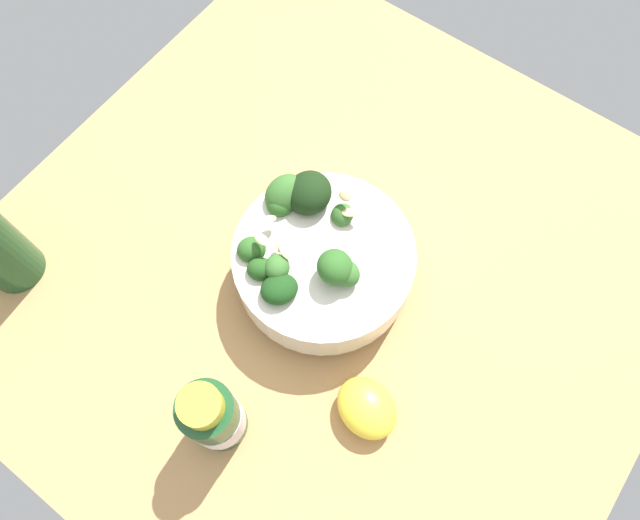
% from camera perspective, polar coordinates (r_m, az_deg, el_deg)
% --- Properties ---
extents(ground_plane, '(0.71, 0.71, 0.05)m').
position_cam_1_polar(ground_plane, '(0.67, 1.19, -1.24)').
color(ground_plane, tan).
extents(bowl_of_broccoli, '(0.18, 0.18, 0.11)m').
position_cam_1_polar(bowl_of_broccoli, '(0.60, -0.27, 0.40)').
color(bowl_of_broccoli, silver).
rests_on(bowl_of_broccoli, ground_plane).
extents(lemon_wedge, '(0.08, 0.07, 0.04)m').
position_cam_1_polar(lemon_wedge, '(0.59, 4.55, -14.06)').
color(lemon_wedge, yellow).
rests_on(lemon_wedge, ground_plane).
extents(bottle_tall, '(0.05, 0.05, 0.13)m').
position_cam_1_polar(bottle_tall, '(0.56, -10.26, -14.70)').
color(bottle_tall, '#194723').
rests_on(bottle_tall, ground_plane).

